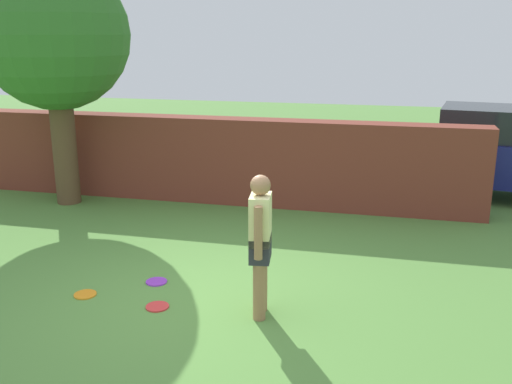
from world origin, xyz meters
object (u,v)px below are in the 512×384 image
object	(u,v)px
person	(260,239)
frisbee_red	(157,307)
car	(494,152)
frisbee_orange	(85,294)
tree	(55,37)
frisbee_purple	(156,282)

from	to	relation	value
person	frisbee_red	bearing A→B (deg)	88.27
person	car	xyz separation A→B (m)	(3.26, 5.84, -0.04)
person	car	size ratio (longest dim) A/B	0.37
frisbee_orange	frisbee_red	xyz separation A→B (m)	(0.98, -0.10, 0.00)
car	frisbee_orange	size ratio (longest dim) A/B	16.32
tree	frisbee_red	bearing A→B (deg)	-47.67
car	frisbee_red	size ratio (longest dim) A/B	16.32
person	frisbee_orange	bearing A→B (deg)	83.23
frisbee_orange	frisbee_purple	bearing A→B (deg)	38.20
tree	frisbee_orange	bearing A→B (deg)	-56.67
tree	frisbee_red	size ratio (longest dim) A/B	16.10
car	tree	bearing A→B (deg)	25.40
tree	person	distance (m)	6.07
person	frisbee_purple	size ratio (longest dim) A/B	6.00
tree	car	xyz separation A→B (m)	(7.75, 2.34, -2.13)
car	frisbee_orange	bearing A→B (deg)	55.75
person	frisbee_orange	world-z (taller)	person
person	tree	bearing A→B (deg)	44.70
tree	frisbee_red	xyz separation A→B (m)	(3.29, -3.62, -2.99)
frisbee_purple	tree	bearing A→B (deg)	135.35
tree	frisbee_purple	size ratio (longest dim) A/B	16.10
tree	car	size ratio (longest dim) A/B	0.99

